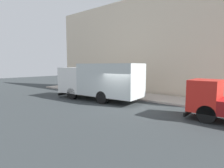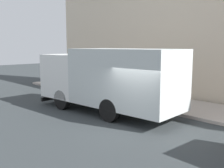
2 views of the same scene
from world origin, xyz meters
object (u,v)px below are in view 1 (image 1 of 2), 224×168
(pedestrian_standing, at_px, (109,83))
(pedestrian_walking, at_px, (122,83))
(large_utility_truck, at_px, (99,80))
(pedestrian_third, at_px, (118,85))
(street_sign_post, at_px, (125,82))
(traffic_cone_orange, at_px, (83,88))

(pedestrian_standing, bearing_deg, pedestrian_walking, -128.77)
(large_utility_truck, xyz_separation_m, pedestrian_third, (3.04, 0.15, -0.75))
(street_sign_post, bearing_deg, pedestrian_third, 61.62)
(pedestrian_standing, relative_size, traffic_cone_orange, 2.92)
(traffic_cone_orange, bearing_deg, pedestrian_third, -85.70)
(large_utility_truck, bearing_deg, street_sign_post, -33.85)
(pedestrian_walking, bearing_deg, pedestrian_standing, 96.74)
(pedestrian_third, xyz_separation_m, street_sign_post, (-0.78, -1.44, 0.45))
(pedestrian_walking, relative_size, pedestrian_standing, 1.05)
(pedestrian_walking, xyz_separation_m, traffic_cone_orange, (-2.37, 4.02, -0.63))
(pedestrian_third, bearing_deg, pedestrian_walking, 17.38)
(pedestrian_walking, height_order, street_sign_post, street_sign_post)
(pedestrian_standing, xyz_separation_m, traffic_cone_orange, (-2.00, 2.38, -0.59))
(traffic_cone_orange, distance_m, street_sign_post, 6.46)
(large_utility_truck, bearing_deg, traffic_cone_orange, 58.12)
(pedestrian_walking, bearing_deg, pedestrian_third, -161.68)
(pedestrian_walking, xyz_separation_m, pedestrian_third, (-2.00, -0.89, -0.00))
(street_sign_post, bearing_deg, traffic_cone_orange, 86.31)
(pedestrian_walking, height_order, pedestrian_standing, pedestrian_walking)
(pedestrian_standing, relative_size, pedestrian_third, 0.97)
(pedestrian_third, distance_m, traffic_cone_orange, 4.96)
(pedestrian_walking, relative_size, traffic_cone_orange, 3.06)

